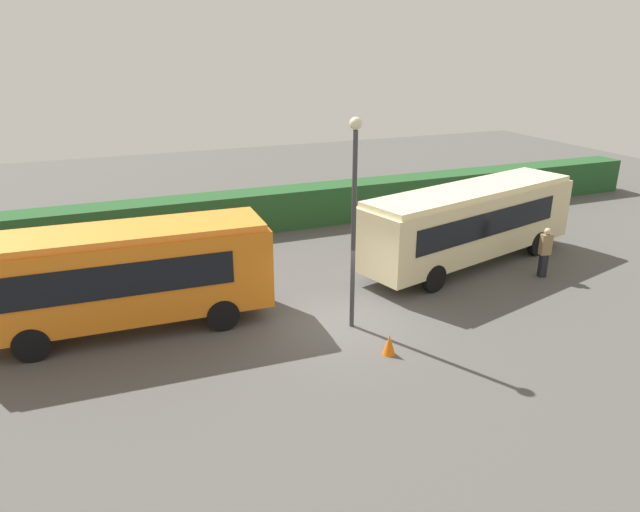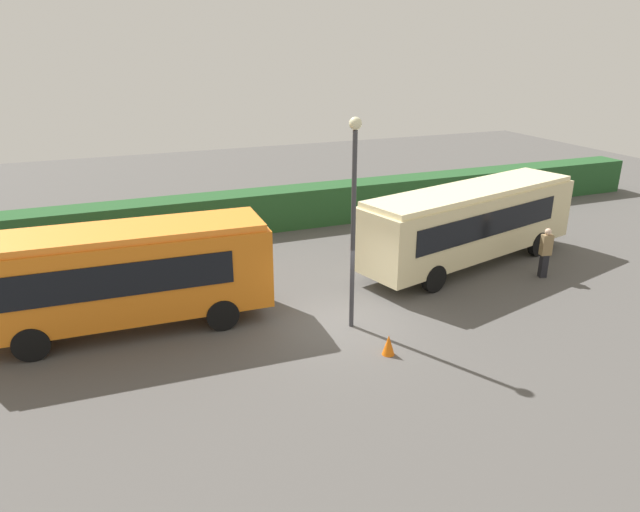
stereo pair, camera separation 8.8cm
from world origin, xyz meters
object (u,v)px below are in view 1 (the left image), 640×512
person_left (363,226)px  lamppost (354,204)px  bus_cream (470,220)px  bus_orange (125,273)px  person_center (545,251)px  traffic_cone (389,345)px

person_left → lamppost: lamppost is taller
lamppost → bus_cream: bearing=25.8°
bus_orange → person_center: size_ratio=4.58×
bus_orange → bus_cream: (12.80, 0.73, -0.05)m
lamppost → person_center: bearing=6.5°
bus_orange → bus_cream: bearing=5.1°
bus_orange → person_left: (9.80, 3.91, -0.85)m
bus_orange → traffic_cone: bearing=-31.8°
person_left → traffic_cone: person_left is taller
bus_cream → person_left: 4.45m
person_left → person_center: person_center is taller
bus_cream → person_center: size_ratio=5.36×
bus_orange → bus_cream: size_ratio=0.85×
bus_cream → person_left: (-3.01, 3.18, -0.80)m
traffic_cone → bus_cream: bearing=39.3°
bus_orange → person_center: bearing=-3.8°
bus_orange → traffic_cone: (6.57, -4.37, -1.53)m
person_center → lamppost: lamppost is taller
bus_cream → traffic_cone: bus_cream is taller
traffic_cone → person_center: bearing=19.9°
bus_cream → lamppost: bearing=-169.0°
bus_orange → traffic_cone: bus_orange is taller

